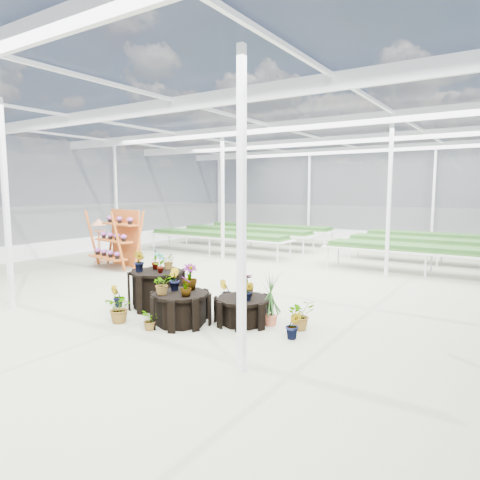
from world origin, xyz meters
The scene contains 10 objects.
ground_plane centered at (0.00, 0.00, 0.00)m, with size 24.00×24.00×0.00m, color gray.
greenhouse_shell centered at (0.00, 0.00, 2.25)m, with size 18.00×24.00×4.50m, color white, non-canonical shape.
steel_frame centered at (0.00, 0.00, 2.25)m, with size 18.00×24.00×4.50m, color silver, non-canonical shape.
nursery_benches centered at (0.00, 7.20, 0.42)m, with size 16.00×7.00×0.84m, color silver, non-canonical shape.
plinth_tall centered at (-0.36, -2.23, 0.41)m, with size 1.20×1.20×0.82m, color black.
plinth_mid centered at (0.84, -2.83, 0.31)m, with size 1.16×1.16×0.61m, color black.
plinth_low centered at (1.84, -2.13, 0.25)m, with size 1.12×1.12×0.50m, color black.
shelf_rack centered at (-4.99, 0.61, 0.96)m, with size 1.82×0.96×1.93m, color #A54C1A, non-canonical shape.
bird_table centered at (-6.23, 0.96, 0.79)m, with size 0.38×0.38×1.58m, color #C1774D, non-canonical shape.
nursery_plants centered at (0.59, -2.16, 0.49)m, with size 4.71×2.86×1.36m.
Camera 1 is at (6.19, -8.94, 2.58)m, focal length 32.00 mm.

